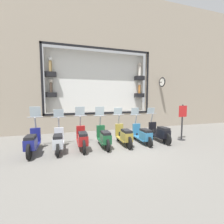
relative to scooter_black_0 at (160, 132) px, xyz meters
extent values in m
plane|color=#66635E|center=(-0.17, 2.16, -0.44)|extent=(120.00, 120.00, 0.00)
cube|color=gray|center=(3.43, 2.16, 0.09)|extent=(0.40, 6.74, 1.06)
cube|color=gray|center=(3.43, 2.16, 6.47)|extent=(0.40, 6.74, 3.47)
cube|color=black|center=(3.22, 2.16, 4.67)|extent=(0.04, 6.74, 0.12)
cube|color=black|center=(3.22, 2.16, 0.68)|extent=(0.04, 6.74, 0.12)
cube|color=black|center=(3.22, -1.14, 2.68)|extent=(0.04, 0.12, 4.11)
cube|color=black|center=(3.22, 5.47, 2.68)|extent=(0.04, 0.12, 4.11)
cube|color=silver|center=(3.78, 2.16, 2.68)|extent=(0.04, 6.50, 3.87)
cube|color=black|center=(3.56, -0.72, 3.02)|extent=(0.36, 0.63, 0.28)
cylinder|color=silver|center=(3.56, -0.72, 3.49)|extent=(0.19, 0.19, 0.67)
sphere|color=beige|center=(3.56, -0.72, 3.95)|extent=(0.24, 0.24, 0.24)
cube|color=black|center=(3.56, 5.05, 3.02)|extent=(0.36, 0.63, 0.28)
cylinder|color=#9E7F4C|center=(3.56, 5.05, 3.47)|extent=(0.17, 0.17, 0.63)
sphere|color=white|center=(3.56, 5.05, 3.90)|extent=(0.23, 0.23, 0.23)
cube|color=black|center=(3.56, -0.72, 1.82)|extent=(0.36, 0.63, 0.28)
cylinder|color=#B26B2D|center=(3.56, -0.72, 2.24)|extent=(0.16, 0.16, 0.57)
sphere|color=beige|center=(3.56, -0.72, 2.63)|extent=(0.20, 0.20, 0.20)
cube|color=black|center=(3.56, 5.05, 1.82)|extent=(0.36, 0.63, 0.28)
cylinder|color=#47382D|center=(3.56, 5.05, 2.25)|extent=(0.16, 0.16, 0.57)
sphere|color=beige|center=(3.56, 5.05, 2.64)|extent=(0.21, 0.21, 0.21)
cylinder|color=black|center=(3.05, -2.09, 2.72)|extent=(0.35, 0.05, 0.05)
torus|color=black|center=(2.88, -2.09, 2.72)|extent=(0.65, 0.07, 0.65)
cylinder|color=white|center=(2.88, -2.09, 2.72)|extent=(0.54, 0.03, 0.54)
cylinder|color=black|center=(0.73, 0.00, -0.17)|extent=(0.53, 0.09, 0.53)
cylinder|color=black|center=(-0.54, 0.00, -0.17)|extent=(0.53, 0.09, 0.53)
cube|color=black|center=(0.10, 0.00, -0.19)|extent=(1.02, 0.38, 0.06)
cube|color=black|center=(-0.28, 0.00, 0.02)|extent=(0.61, 0.35, 0.36)
cube|color=black|center=(-0.28, 0.00, 0.25)|extent=(0.58, 0.31, 0.10)
cube|color=black|center=(0.64, 0.00, 0.12)|extent=(0.12, 0.37, 0.56)
cylinder|color=gray|center=(0.71, 0.00, 0.62)|extent=(0.20, 0.06, 0.45)
cylinder|color=gray|center=(0.78, 0.00, 0.83)|extent=(0.04, 0.61, 0.04)
cube|color=silver|center=(0.82, 0.00, 0.98)|extent=(0.08, 0.42, 0.30)
cylinder|color=black|center=(0.77, 0.91, -0.22)|extent=(0.44, 0.09, 0.44)
cylinder|color=black|center=(-0.58, 0.91, -0.22)|extent=(0.44, 0.09, 0.44)
cube|color=teal|center=(0.10, 0.91, -0.23)|extent=(1.02, 0.38, 0.06)
cube|color=teal|center=(-0.28, 0.91, -0.02)|extent=(0.61, 0.35, 0.36)
cube|color=black|center=(-0.28, 0.91, 0.21)|extent=(0.58, 0.31, 0.10)
cube|color=teal|center=(0.64, 0.91, 0.08)|extent=(0.12, 0.37, 0.56)
cylinder|color=gray|center=(0.71, 0.91, 0.58)|extent=(0.20, 0.06, 0.45)
cylinder|color=gray|center=(0.78, 0.91, 0.79)|extent=(0.04, 0.60, 0.04)
cube|color=silver|center=(0.82, 0.91, 0.97)|extent=(0.09, 0.42, 0.36)
cylinder|color=black|center=(0.74, 1.82, -0.18)|extent=(0.52, 0.09, 0.52)
cylinder|color=black|center=(-0.55, 1.82, -0.18)|extent=(0.52, 0.09, 0.52)
cube|color=olive|center=(0.10, 1.82, -0.19)|extent=(1.02, 0.39, 0.06)
cube|color=olive|center=(-0.28, 1.82, 0.02)|extent=(0.61, 0.35, 0.36)
cube|color=black|center=(-0.28, 1.82, 0.25)|extent=(0.58, 0.31, 0.10)
cube|color=olive|center=(0.64, 1.82, 0.12)|extent=(0.12, 0.37, 0.56)
cylinder|color=gray|center=(0.71, 1.82, 0.61)|extent=(0.20, 0.06, 0.45)
cylinder|color=gray|center=(0.78, 1.82, 0.83)|extent=(0.04, 0.60, 0.04)
cube|color=silver|center=(0.82, 1.82, 1.00)|extent=(0.09, 0.42, 0.34)
cylinder|color=black|center=(0.75, 2.73, -0.19)|extent=(0.49, 0.09, 0.49)
cylinder|color=black|center=(-0.56, 2.73, -0.19)|extent=(0.49, 0.09, 0.49)
cube|color=#19512D|center=(0.10, 2.73, -0.20)|extent=(1.02, 0.39, 0.06)
cube|color=#19512D|center=(-0.28, 2.73, 0.01)|extent=(0.61, 0.35, 0.36)
cube|color=black|center=(-0.28, 2.73, 0.24)|extent=(0.58, 0.31, 0.10)
cube|color=#19512D|center=(0.64, 2.73, 0.11)|extent=(0.12, 0.37, 0.56)
cylinder|color=gray|center=(0.71, 2.73, 0.60)|extent=(0.20, 0.06, 0.45)
cylinder|color=gray|center=(0.78, 2.73, 0.81)|extent=(0.04, 0.60, 0.04)
cube|color=silver|center=(0.82, 2.73, 1.03)|extent=(0.10, 0.42, 0.42)
cylinder|color=black|center=(0.73, 3.63, -0.17)|extent=(0.54, 0.09, 0.54)
cylinder|color=black|center=(-0.54, 3.63, -0.17)|extent=(0.54, 0.09, 0.54)
cube|color=maroon|center=(0.10, 3.63, -0.18)|extent=(1.02, 0.38, 0.06)
cube|color=maroon|center=(-0.28, 3.63, 0.03)|extent=(0.61, 0.35, 0.36)
cube|color=black|center=(-0.28, 3.63, 0.26)|extent=(0.58, 0.31, 0.10)
cube|color=maroon|center=(0.64, 3.63, 0.13)|extent=(0.12, 0.37, 0.56)
cylinder|color=gray|center=(0.71, 3.63, 0.62)|extent=(0.20, 0.06, 0.45)
cylinder|color=gray|center=(0.78, 3.63, 0.84)|extent=(0.04, 0.60, 0.04)
cube|color=silver|center=(0.82, 3.63, 1.04)|extent=(0.10, 0.42, 0.41)
cylinder|color=black|center=(0.76, 4.54, -0.20)|extent=(0.48, 0.09, 0.48)
cylinder|color=black|center=(-0.56, 4.54, -0.20)|extent=(0.48, 0.09, 0.48)
cube|color=#B7BCC6|center=(0.10, 4.54, -0.21)|extent=(1.02, 0.38, 0.06)
cube|color=#B7BCC6|center=(-0.28, 4.54, 0.00)|extent=(0.61, 0.35, 0.36)
cube|color=black|center=(-0.28, 4.54, 0.23)|extent=(0.58, 0.31, 0.10)
cube|color=#B7BCC6|center=(0.64, 4.54, 0.10)|extent=(0.12, 0.37, 0.56)
cylinder|color=gray|center=(0.71, 4.54, 0.59)|extent=(0.20, 0.06, 0.45)
cylinder|color=gray|center=(0.78, 4.54, 0.81)|extent=(0.04, 0.61, 0.04)
cube|color=silver|center=(0.82, 4.54, 0.98)|extent=(0.09, 0.42, 0.34)
cylinder|color=black|center=(0.72, 5.45, -0.16)|extent=(0.55, 0.09, 0.55)
cylinder|color=black|center=(-0.53, 5.45, -0.16)|extent=(0.55, 0.09, 0.55)
cube|color=navy|center=(0.10, 5.45, -0.17)|extent=(1.02, 0.38, 0.06)
cube|color=navy|center=(-0.28, 5.45, 0.04)|extent=(0.61, 0.35, 0.36)
cube|color=black|center=(-0.28, 5.45, 0.27)|extent=(0.58, 0.31, 0.10)
cube|color=navy|center=(0.64, 5.45, 0.14)|extent=(0.12, 0.37, 0.56)
cylinder|color=gray|center=(0.71, 5.45, 0.63)|extent=(0.20, 0.06, 0.45)
cylinder|color=gray|center=(0.78, 5.45, 0.84)|extent=(0.04, 0.61, 0.04)
cube|color=silver|center=(0.82, 5.45, 1.07)|extent=(0.11, 0.42, 0.44)
cylinder|color=#232326|center=(-0.05, -1.23, -0.43)|extent=(0.36, 0.36, 0.02)
cylinder|color=#232326|center=(-0.05, -1.23, 0.44)|extent=(0.07, 0.07, 1.75)
cube|color=red|center=(-0.07, -1.23, 0.99)|extent=(0.03, 0.45, 0.55)
camera|label=1|loc=(-6.02, 4.20, 1.63)|focal=24.00mm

